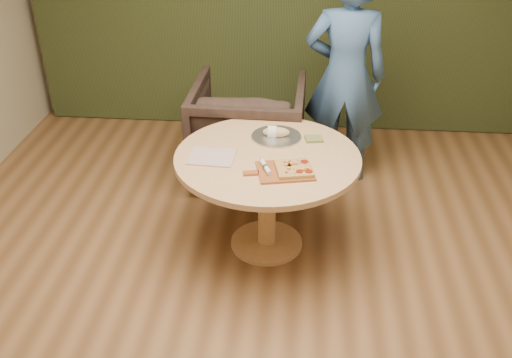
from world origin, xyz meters
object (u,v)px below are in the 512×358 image
object	(u,v)px
bread_roll	(275,132)
person_standing	(345,76)
flatbread_pizza	(294,169)
cutlery_roll	(266,167)
armchair	(249,126)
pedestal_table	(267,173)
pizza_paddle	(283,171)
serving_tray	(276,137)

from	to	relation	value
bread_roll	person_standing	world-z (taller)	person_standing
flatbread_pizza	cutlery_roll	size ratio (longest dim) A/B	1.35
bread_roll	armchair	world-z (taller)	armchair
pedestal_table	armchair	xyz separation A→B (m)	(-0.23, 1.02, -0.13)
pizza_paddle	person_standing	xyz separation A→B (m)	(0.44, 1.31, 0.16)
flatbread_pizza	armchair	size ratio (longest dim) A/B	0.27
flatbread_pizza	cutlery_roll	xyz separation A→B (m)	(-0.18, 0.00, 0.00)
bread_roll	flatbread_pizza	bearing A→B (deg)	-72.81
serving_tray	bread_roll	size ratio (longest dim) A/B	1.84
pizza_paddle	armchair	bearing A→B (deg)	93.57
pizza_paddle	pedestal_table	bearing A→B (deg)	106.01
pizza_paddle	flatbread_pizza	bearing A→B (deg)	-10.15
cutlery_roll	person_standing	size ratio (longest dim) A/B	0.11
bread_roll	person_standing	distance (m)	0.98
pedestal_table	person_standing	bearing A→B (deg)	62.99
pedestal_table	person_standing	world-z (taller)	person_standing
cutlery_roll	person_standing	xyz separation A→B (m)	(0.55, 1.30, 0.14)
person_standing	flatbread_pizza	bearing A→B (deg)	76.26
pedestal_table	cutlery_roll	size ratio (longest dim) A/B	6.53
flatbread_pizza	cutlery_roll	bearing A→B (deg)	179.44
bread_roll	armchair	xyz separation A→B (m)	(-0.27, 0.75, -0.32)
armchair	serving_tray	bearing A→B (deg)	111.45
cutlery_roll	serving_tray	xyz separation A→B (m)	(0.04, 0.48, -0.02)
pizza_paddle	serving_tray	xyz separation A→B (m)	(-0.07, 0.48, -0.00)
pedestal_table	armchair	bearing A→B (deg)	102.89
cutlery_roll	bread_roll	xyz separation A→B (m)	(0.03, 0.48, 0.01)
person_standing	pizza_paddle	bearing A→B (deg)	73.63
cutlery_roll	serving_tray	world-z (taller)	cutlery_roll
cutlery_roll	bread_roll	bearing A→B (deg)	65.33
serving_tray	person_standing	size ratio (longest dim) A/B	0.19
cutlery_roll	armchair	size ratio (longest dim) A/B	0.20
pizza_paddle	armchair	xyz separation A→B (m)	(-0.35, 1.23, -0.28)
person_standing	cutlery_roll	bearing A→B (deg)	69.17
pedestal_table	flatbread_pizza	size ratio (longest dim) A/B	4.82
pizza_paddle	cutlery_roll	world-z (taller)	cutlery_roll
pizza_paddle	armchair	world-z (taller)	armchair
pedestal_table	flatbread_pizza	xyz separation A→B (m)	(0.18, -0.22, 0.17)
pizza_paddle	serving_tray	size ratio (longest dim) A/B	1.32
pedestal_table	serving_tray	bearing A→B (deg)	80.78
pizza_paddle	cutlery_roll	distance (m)	0.12
pedestal_table	pizza_paddle	xyz separation A→B (m)	(0.12, -0.22, 0.15)
pedestal_table	bread_roll	distance (m)	0.33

